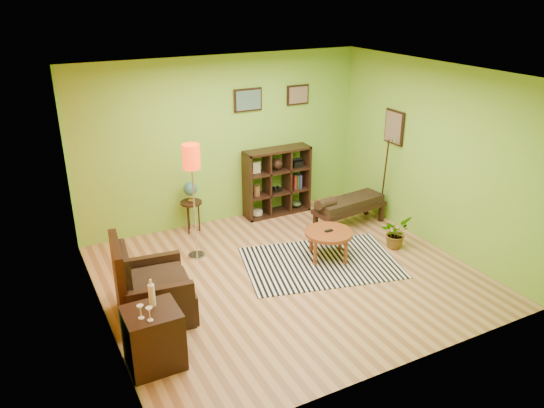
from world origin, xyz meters
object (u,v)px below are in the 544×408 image
armchair (150,294)px  side_cabinet (154,338)px  floor_lamp (192,167)px  globe_table (191,195)px  potted_plant (395,236)px  cube_shelf (278,182)px  bench (348,205)px  coffee_table (329,235)px

armchair → side_cabinet: 0.93m
floor_lamp → globe_table: bearing=74.5°
floor_lamp → potted_plant: bearing=-21.6°
floor_lamp → side_cabinet: bearing=-120.5°
cube_shelf → potted_plant: bearing=-64.0°
bench → globe_table: bearing=157.1°
coffee_table → side_cabinet: side_cabinet is taller
armchair → bench: armchair is taller
bench → potted_plant: 1.03m
bench → cube_shelf: bearing=127.3°
coffee_table → bench: size_ratio=0.53×
globe_table → bench: bearing=-22.9°
side_cabinet → globe_table: size_ratio=1.15×
floor_lamp → potted_plant: floor_lamp is taller
bench → side_cabinet: bearing=-153.0°
armchair → side_cabinet: bearing=-103.1°
coffee_table → cube_shelf: size_ratio=0.59×
side_cabinet → coffee_table: bearing=21.5°
cube_shelf → armchair: bearing=-143.9°
potted_plant → armchair: bearing=-178.6°
side_cabinet → potted_plant: side_cabinet is taller
floor_lamp → bench: floor_lamp is taller
coffee_table → potted_plant: 1.15m
globe_table → cube_shelf: (1.62, 0.02, -0.05)m
bench → potted_plant: bench is taller
cube_shelf → bench: 1.32m
floor_lamp → cube_shelf: (1.86, 0.90, -0.82)m
coffee_table → armchair: bearing=-174.4°
coffee_table → potted_plant: bearing=-9.1°
cube_shelf → floor_lamp: bearing=-154.3°
globe_table → side_cabinet: bearing=-116.4°
coffee_table → globe_table: globe_table is taller
floor_lamp → bench: size_ratio=1.30×
coffee_table → potted_plant: (1.12, -0.18, -0.19)m
coffee_table → bench: bench is taller
globe_table → bench: size_ratio=0.64×
coffee_table → globe_table: size_ratio=0.83×
globe_table → cube_shelf: size_ratio=0.72×
armchair → bench: size_ratio=0.79×
coffee_table → armchair: size_ratio=0.67×
armchair → potted_plant: (3.89, 0.09, -0.13)m
coffee_table → potted_plant: size_ratio=1.45×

